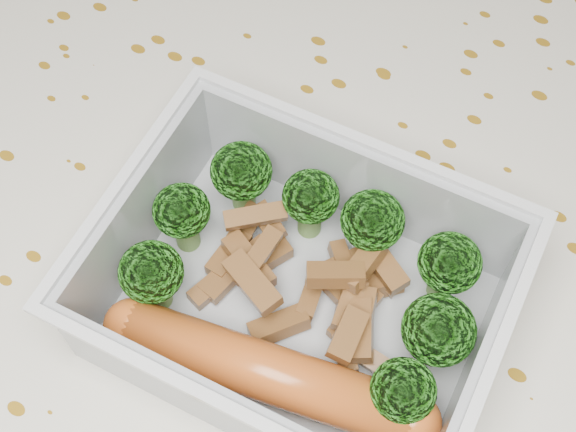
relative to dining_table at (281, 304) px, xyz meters
The scene contains 6 objects.
dining_table is the anchor object (origin of this frame).
tablecloth 0.05m from the dining_table, ahead, with size 1.46×0.96×0.19m.
lunch_container 0.12m from the dining_table, 46.80° to the right, with size 0.20×0.16×0.07m.
broccoli_florets 0.13m from the dining_table, 21.87° to the right, with size 0.17×0.11×0.05m.
meat_pile 0.11m from the dining_table, 33.62° to the right, with size 0.12×0.08×0.03m.
sausage 0.14m from the dining_table, 62.29° to the right, with size 0.16×0.06×0.03m.
Camera 1 is at (0.11, -0.17, 1.14)m, focal length 50.00 mm.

